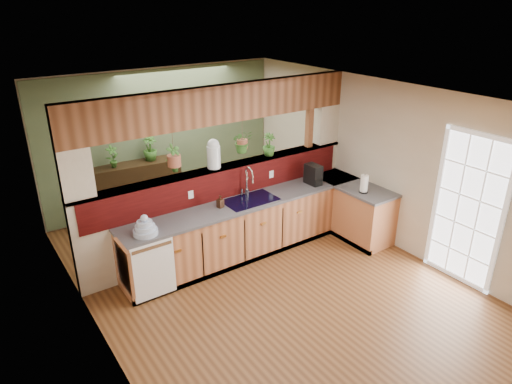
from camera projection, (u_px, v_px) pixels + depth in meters
ground at (275, 286)px, 6.40m from camera, size 4.60×7.00×0.01m
ceiling at (278, 101)px, 5.37m from camera, size 4.60×7.00×0.01m
wall_back at (164, 138)px, 8.53m from camera, size 4.60×0.02×2.60m
wall_left at (98, 254)px, 4.68m from camera, size 0.02×7.00×2.60m
wall_right at (394, 167)px, 7.09m from camera, size 0.02×7.00×2.60m
pass_through_partition at (225, 178)px, 6.96m from camera, size 4.60×0.21×2.60m
pass_through_ledge at (222, 167)px, 6.88m from camera, size 4.60×0.21×0.04m
header_beam at (221, 104)px, 6.50m from camera, size 4.60×0.15×0.55m
sage_backwall at (164, 138)px, 8.51m from camera, size 4.55×0.02×2.55m
countertop at (284, 219)px, 7.31m from camera, size 4.14×1.52×0.90m
dishwasher at (154, 270)px, 5.94m from camera, size 0.58×0.03×0.82m
navy_sink at (250, 205)px, 6.94m from camera, size 0.82×0.50×0.18m
french_door at (467, 212)px, 6.19m from camera, size 0.06×1.02×2.16m
framed_print at (125, 268)px, 3.99m from camera, size 0.04×0.35×0.45m
faucet at (248, 180)px, 6.96m from camera, size 0.21×0.21×0.48m
dish_stack at (145, 228)px, 5.88m from camera, size 0.32×0.32×0.28m
soap_dispenser at (220, 201)px, 6.63m from camera, size 0.10×0.10×0.19m
coffee_maker at (314, 175)px, 7.44m from camera, size 0.18×0.30×0.33m
paper_towel at (364, 184)px, 7.13m from camera, size 0.14×0.14×0.31m
glass_jar at (214, 154)px, 6.70m from camera, size 0.20×0.20×0.44m
ledge_plant_right at (269, 144)px, 7.25m from camera, size 0.22×0.22×0.37m
hanging_plant_a at (173, 149)px, 6.30m from camera, size 0.24×0.19×0.53m
hanging_plant_b at (242, 132)px, 6.87m from camera, size 0.38×0.35×0.46m
shelving_console at (138, 190)px, 8.30m from camera, size 1.57×0.56×1.03m
shelf_plant_a at (112, 156)px, 7.81m from camera, size 0.24×0.18×0.40m
shelf_plant_b at (150, 148)px, 8.16m from camera, size 0.29×0.29×0.45m
floor_plant at (268, 191)px, 8.52m from camera, size 0.84×0.77×0.79m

